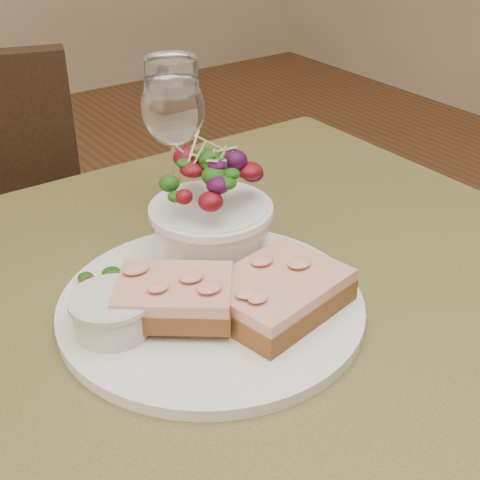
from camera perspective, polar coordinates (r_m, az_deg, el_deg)
cafe_table at (r=0.73m, az=1.47°, el=-12.33°), size 0.80×0.80×0.75m
dinner_plate at (r=0.66m, az=-2.47°, el=-5.61°), size 0.30×0.30×0.01m
sandwich_front at (r=0.64m, az=3.23°, el=-4.52°), size 0.14×0.12×0.03m
sandwich_back at (r=0.62m, az=-5.62°, el=-4.80°), size 0.13×0.13×0.03m
ramekin at (r=0.62m, az=-10.86°, el=-5.99°), size 0.07×0.07×0.04m
salad_bowl at (r=0.70m, az=-2.50°, el=2.84°), size 0.12×0.12×0.13m
garnish at (r=0.68m, az=-11.99°, el=-3.68°), size 0.05×0.04×0.02m
wine_glass at (r=0.81m, az=-5.71°, el=10.72°), size 0.08×0.08×0.18m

